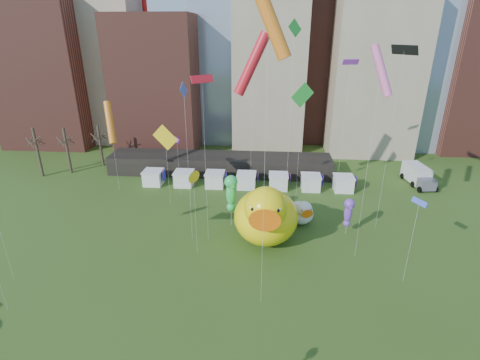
# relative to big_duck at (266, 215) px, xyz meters

# --- Properties ---
(skyline) EXTENTS (101.00, 23.00, 68.00)m
(skyline) POSITION_rel_big_duck_xyz_m (-1.96, 40.85, 17.84)
(skyline) COLOR brown
(skyline) RESTS_ON ground
(pavilion) EXTENTS (38.00, 6.00, 3.20)m
(pavilion) POSITION_rel_big_duck_xyz_m (-8.21, 21.79, -2.00)
(pavilion) COLOR black
(pavilion) RESTS_ON ground
(vendor_tents) EXTENTS (33.24, 2.80, 2.40)m
(vendor_tents) POSITION_rel_big_duck_xyz_m (-3.19, 15.79, -2.50)
(vendor_tents) COLOR white
(vendor_tents) RESTS_ON ground
(bare_trees) EXTENTS (8.44, 6.44, 8.50)m
(bare_trees) POSITION_rel_big_duck_xyz_m (-34.38, 20.33, 0.41)
(bare_trees) COLOR #382B21
(bare_trees) RESTS_ON ground
(big_duck) EXTENTS (7.61, 10.21, 7.84)m
(big_duck) POSITION_rel_big_duck_xyz_m (0.00, 0.00, 0.00)
(big_duck) COLOR yellow
(big_duck) RESTS_ON ground
(small_duck) EXTENTS (4.27, 4.95, 3.50)m
(small_duck) POSITION_rel_big_duck_xyz_m (4.44, 4.83, -2.00)
(small_duck) COLOR white
(small_duck) RESTS_ON ground
(seahorse_green) EXTENTS (1.90, 2.22, 6.87)m
(seahorse_green) POSITION_rel_big_duck_xyz_m (-4.36, 3.53, 1.27)
(seahorse_green) COLOR silver
(seahorse_green) RESTS_ON ground
(seahorse_purple) EXTENTS (1.33, 1.63, 4.77)m
(seahorse_purple) POSITION_rel_big_duck_xyz_m (9.78, 2.51, -0.37)
(seahorse_purple) COLOR silver
(seahorse_purple) RESTS_ON ground
(box_truck) EXTENTS (3.47, 7.16, 2.92)m
(box_truck) POSITION_rel_big_duck_xyz_m (24.20, 19.48, -2.10)
(box_truck) COLOR silver
(box_truck) RESTS_ON ground
(kite_0) EXTENTS (4.27, 1.78, 23.02)m
(kite_0) POSITION_rel_big_duck_xyz_m (-2.08, 5.79, 15.89)
(kite_0) COLOR silver
(kite_0) RESTS_ON ground
(kite_3) EXTENTS (1.34, 1.09, 24.06)m
(kite_3) POSITION_rel_big_duck_xyz_m (2.19, 0.65, 18.18)
(kite_3) COLOR silver
(kite_3) RESTS_ON ground
(kite_4) EXTENTS (0.69, 1.18, 9.69)m
(kite_4) POSITION_rel_big_duck_xyz_m (-7.55, -2.67, 5.43)
(kite_4) COLOR silver
(kite_4) RESTS_ON ground
(kite_5) EXTENTS (0.98, 1.57, 8.95)m
(kite_5) POSITION_rel_big_duck_xyz_m (13.76, -6.13, 5.00)
(kite_5) COLOR silver
(kite_5) RESTS_ON ground
(kite_6) EXTENTS (2.47, 3.62, 13.69)m
(kite_6) POSITION_rel_big_duck_xyz_m (-22.93, 13.17, 7.08)
(kite_6) COLOR silver
(kite_6) RESTS_ON ground
(kite_7) EXTENTS (1.36, 1.84, 8.86)m
(kite_7) POSITION_rel_big_duck_xyz_m (-12.99, 12.21, 4.88)
(kite_7) COLOR silver
(kite_7) RESTS_ON ground
(kite_8) EXTENTS (2.12, 1.95, 18.89)m
(kite_8) POSITION_rel_big_duck_xyz_m (-6.79, 0.19, 14.72)
(kite_8) COLOR silver
(kite_8) RESTS_ON ground
(kite_9) EXTENTS (2.50, 2.39, 21.93)m
(kite_9) POSITION_rel_big_duck_xyz_m (9.90, -2.12, 16.02)
(kite_9) COLOR silver
(kite_9) RESTS_ON ground
(kite_10) EXTENTS (2.12, 2.95, 21.63)m
(kite_10) POSITION_rel_big_duck_xyz_m (13.82, 4.40, 17.39)
(kite_10) COLOR silver
(kite_10) RESTS_ON ground
(kite_11) EXTENTS (2.95, 1.24, 17.11)m
(kite_11) POSITION_rel_big_duck_xyz_m (4.11, 9.68, 11.72)
(kite_11) COLOR silver
(kite_11) RESTS_ON ground
(kite_12) EXTENTS (3.49, 0.48, 11.65)m
(kite_12) POSITION_rel_big_duck_xyz_m (-13.64, 8.79, 6.22)
(kite_12) COLOR silver
(kite_12) RESTS_ON ground
(kite_13) EXTENTS (0.46, 1.64, 18.27)m
(kite_13) POSITION_rel_big_duck_xyz_m (-8.68, 0.03, 12.98)
(kite_13) COLOR silver
(kite_13) RESTS_ON ground
(kite_14) EXTENTS (3.47, 1.82, 26.69)m
(kite_14) POSITION_rel_big_duck_xyz_m (-0.22, -10.25, 20.24)
(kite_14) COLOR silver
(kite_14) RESTS_ON ground
(kite_15) EXTENTS (2.26, 1.02, 19.61)m
(kite_15) POSITION_rel_big_duck_xyz_m (10.32, 13.25, 15.42)
(kite_15) COLOR silver
(kite_15) RESTS_ON ground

